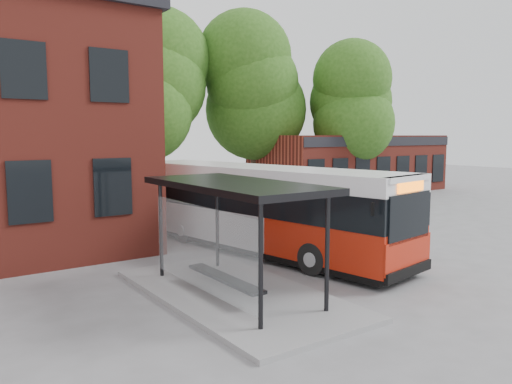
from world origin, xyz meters
TOP-DOWN VIEW (x-y plane):
  - ground at (0.00, 0.00)m, footprint 100.00×100.00m
  - shop_row at (15.00, 14.00)m, footprint 14.00×6.20m
  - bus_shelter at (-4.50, -1.00)m, footprint 3.60×7.00m
  - bike_rail at (9.28, 10.00)m, footprint 5.20×0.10m
  - tree_0 at (-6.00, 16.00)m, footprint 7.92×7.92m
  - tree_1 at (1.00, 17.00)m, footprint 7.92×7.92m
  - tree_2 at (8.00, 16.00)m, footprint 7.92×7.92m
  - tree_3 at (13.00, 12.00)m, footprint 7.04×7.04m
  - city_bus at (-1.15, 2.72)m, footprint 4.32×11.81m
  - bicycle_0 at (7.76, 10.99)m, footprint 1.73×0.72m
  - bicycle_1 at (8.22, 10.05)m, footprint 1.83×1.19m
  - bicycle_2 at (7.60, 9.92)m, footprint 1.92×0.97m
  - bicycle_3 at (9.01, 9.31)m, footprint 1.80×0.59m
  - bicycle_4 at (10.25, 10.44)m, footprint 1.99×1.06m
  - bicycle_5 at (9.70, 10.42)m, footprint 1.64×0.81m
  - bicycle_6 at (11.47, 10.06)m, footprint 1.82×0.87m
  - bicycle_7 at (12.19, 10.81)m, footprint 1.61×0.59m

SIDE VIEW (x-z plane):
  - ground at x=0.00m, z-range 0.00..0.00m
  - bike_rail at x=9.28m, z-range 0.00..0.38m
  - bicycle_0 at x=7.76m, z-range 0.00..0.88m
  - bicycle_6 at x=11.47m, z-range 0.00..0.92m
  - bicycle_7 at x=12.19m, z-range 0.00..0.94m
  - bicycle_5 at x=9.70m, z-range 0.00..0.95m
  - bicycle_2 at x=7.60m, z-range 0.00..0.96m
  - bicycle_4 at x=10.25m, z-range 0.00..0.99m
  - bicycle_1 at x=8.22m, z-range 0.00..1.07m
  - bicycle_3 at x=9.01m, z-range 0.00..1.07m
  - bus_shelter at x=-4.50m, z-range 0.00..2.90m
  - city_bus at x=-1.15m, z-range 0.00..2.94m
  - shop_row at x=15.00m, z-range 0.00..4.00m
  - tree_3 at x=13.00m, z-range 0.00..9.28m
  - tree_1 at x=1.00m, z-range 0.00..10.40m
  - tree_0 at x=-6.00m, z-range 0.00..11.00m
  - tree_2 at x=8.00m, z-range 0.00..11.00m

